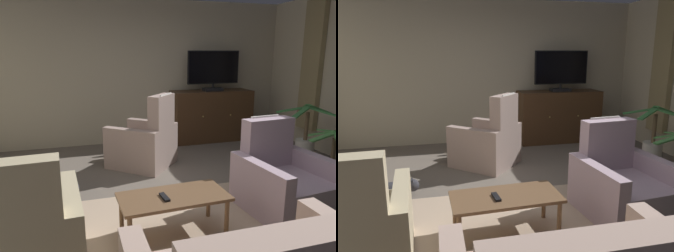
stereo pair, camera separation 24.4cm
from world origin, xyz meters
TOP-DOWN VIEW (x-y plane):
  - ground_plane at (0.00, 0.00)m, footprint 6.63×6.26m
  - wall_back at (0.00, 2.88)m, footprint 6.63×0.10m
  - curtain_panel_far at (2.96, 1.58)m, footprint 0.10×0.44m
  - rug_central at (-0.15, -0.43)m, footprint 2.51×1.71m
  - tv_cabinet at (1.46, 2.53)m, footprint 1.60×0.57m
  - television at (1.46, 2.48)m, footprint 1.04×0.20m
  - coffee_table at (-0.30, -0.54)m, footprint 1.05×0.53m
  - tv_remote at (-0.39, -0.57)m, footprint 0.07×0.17m
  - armchair_angled_to_table at (1.04, -0.37)m, footprint 0.96×0.99m
  - armchair_in_far_corner at (-0.13, 1.44)m, footprint 1.19×1.18m
  - armchair_near_window at (-1.59, -0.77)m, footprint 0.94×0.96m
  - potted_plant_on_hearth_side at (2.36, 0.87)m, footprint 0.92×0.87m
  - potted_plant_leafy_by_curtain at (2.20, 0.13)m, footprint 0.84×0.87m
  - cat at (-1.44, 0.53)m, footprint 0.76×0.27m

SIDE VIEW (x-z plane):
  - ground_plane at x=0.00m, z-range -0.04..0.00m
  - rug_central at x=-0.15m, z-range 0.00..0.01m
  - cat at x=-1.44m, z-range 0.00..0.22m
  - potted_plant_leafy_by_curtain at x=2.20m, z-range -0.16..0.55m
  - potted_plant_on_hearth_side at x=2.36m, z-range -0.20..0.74m
  - armchair_angled_to_table at x=1.04m, z-range -0.19..0.81m
  - armchair_near_window at x=-1.59m, z-range -0.20..0.87m
  - armchair_in_far_corner at x=-0.13m, z-range -0.22..0.92m
  - coffee_table at x=-0.30m, z-range 0.16..0.57m
  - tv_remote at x=-0.39m, z-range 0.41..0.43m
  - tv_cabinet at x=1.46m, z-range -0.02..0.98m
  - wall_back at x=0.00m, z-range 0.00..2.70m
  - television at x=1.46m, z-range 1.02..1.79m
  - curtain_panel_far at x=2.96m, z-range 0.35..2.62m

